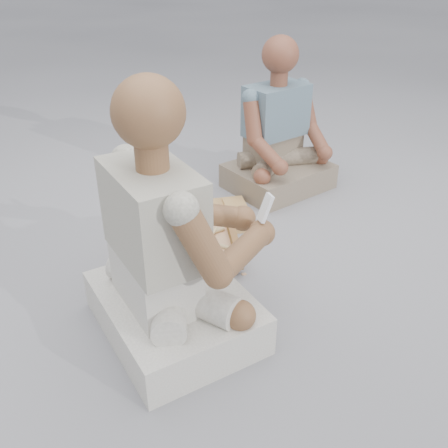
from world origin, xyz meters
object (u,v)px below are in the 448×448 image
object	(u,v)px
companion	(279,141)
carved_panel	(201,217)
craftsman	(170,257)
tool_tray	(182,244)

from	to	relation	value
companion	carved_panel	bearing A→B (deg)	7.00
craftsman	companion	xyz separation A→B (m)	(0.84, 1.09, -0.04)
carved_panel	tool_tray	bearing A→B (deg)	-119.38
tool_tray	companion	world-z (taller)	companion
tool_tray	craftsman	xyz separation A→B (m)	(-0.13, -0.50, 0.28)
carved_panel	companion	xyz separation A→B (m)	(0.54, 0.29, 0.27)
carved_panel	tool_tray	xyz separation A→B (m)	(-0.17, -0.30, 0.04)
tool_tray	craftsman	world-z (taller)	craftsman
carved_panel	companion	world-z (taller)	companion
craftsman	tool_tray	bearing A→B (deg)	149.93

